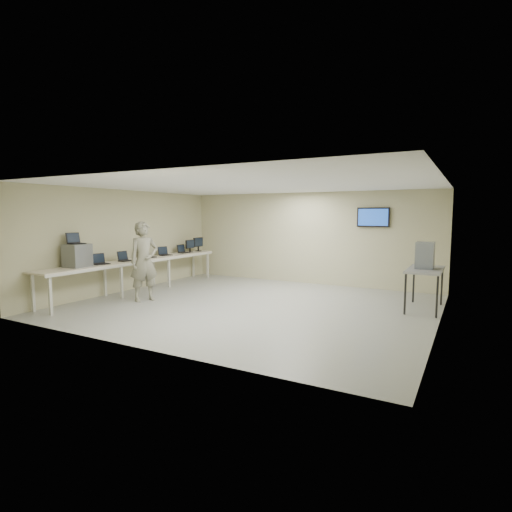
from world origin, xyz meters
The scene contains 14 objects.
room centered at (0.03, 0.06, 1.41)m, with size 8.01×7.01×2.81m.
workbench centered at (-3.59, 0.00, 0.83)m, with size 0.76×6.00×0.90m.
equipment_box centered at (-3.65, -1.88, 1.17)m, with size 0.45×0.52×0.54m, color slate.
laptop_on_box centered at (-3.70, -1.88, 1.51)m, with size 0.33×0.38×0.27m.
laptop_0 centered at (-3.59, -1.28, 0.97)m, with size 0.36×0.39×0.27m.
laptop_1 centered at (-3.59, -0.50, 0.97)m, with size 0.29×0.35×0.26m.
laptop_2 centered at (-3.67, 0.40, 0.98)m, with size 0.34×0.41×0.31m.
laptop_3 centered at (-3.66, 1.14, 0.97)m, with size 0.37×0.40×0.26m.
laptop_4 centered at (-3.66, 2.00, 0.97)m, with size 0.30×0.36×0.26m.
monitor_near centered at (-3.60, 2.30, 1.14)m, with size 0.18×0.41×0.40m.
monitor_far centered at (-3.60, 2.75, 1.18)m, with size 0.21×0.46×0.46m.
soldier centered at (-2.58, -0.82, 0.98)m, with size 0.71×0.47×1.96m, color gray.
side_table centered at (3.60, 1.49, 0.86)m, with size 0.72×1.55×0.93m.
storage_bins centered at (3.58, 1.49, 1.23)m, with size 0.38×0.42×0.59m.
Camera 1 is at (4.49, -8.05, 2.14)m, focal length 28.00 mm.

